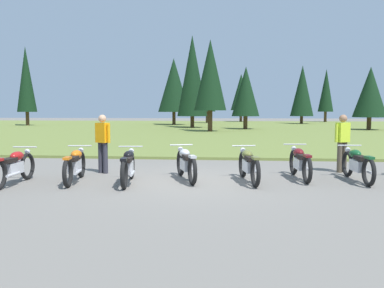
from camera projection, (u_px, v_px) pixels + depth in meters
ground_plane at (190, 181)px, 10.07m from camera, size 140.00×140.00×0.00m
grass_moorland at (218, 129)px, 36.16m from camera, size 80.00×44.00×0.10m
forest_treeline at (224, 86)px, 42.31m from camera, size 36.29×27.12×8.65m
motorcycle_red at (14, 167)px, 9.62m from camera, size 0.62×2.10×0.88m
motorcycle_orange at (75, 165)px, 9.96m from camera, size 0.65×2.09×0.88m
motorcycle_black at (128, 166)px, 9.76m from camera, size 0.63×2.10×0.88m
motorcycle_silver at (186, 163)px, 10.24m from camera, size 0.87×2.02×0.88m
motorcycle_olive at (249, 165)px, 9.97m from camera, size 0.68×2.09×0.88m
motorcycle_maroon at (300, 162)px, 10.41m from camera, size 0.62×2.10×0.88m
motorcycle_british_green at (357, 164)px, 10.07m from camera, size 0.62×2.10×0.88m
rider_checking_bike at (103, 140)px, 11.30m from camera, size 0.50×0.36×1.67m
rider_near_row_end at (342, 140)px, 11.45m from camera, size 0.49×0.37×1.67m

